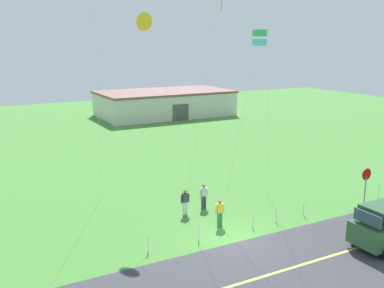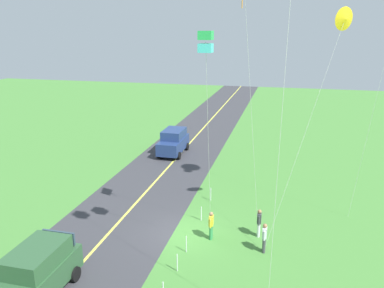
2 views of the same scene
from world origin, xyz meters
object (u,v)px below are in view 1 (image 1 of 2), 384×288
(warehouse_distant, at_px, (165,103))
(person_adult_companion, at_px, (220,212))
(kite_red_low, at_px, (145,23))
(kite_blue_mid, at_px, (259,38))
(person_child_watcher, at_px, (185,201))
(stop_sign, at_px, (366,180))
(person_adult_near, at_px, (204,195))

(warehouse_distant, bearing_deg, person_adult_companion, -110.49)
(kite_red_low, height_order, kite_blue_mid, kite_red_low)
(kite_red_low, height_order, warehouse_distant, kite_red_low)
(person_child_watcher, distance_m, kite_red_low, 11.09)
(person_child_watcher, bearing_deg, stop_sign, -76.55)
(person_adult_near, xyz_separation_m, warehouse_distant, (13.29, 34.32, 0.89))
(person_adult_companion, distance_m, kite_red_low, 12.19)
(person_adult_companion, bearing_deg, kite_blue_mid, 142.17)
(person_adult_near, distance_m, warehouse_distant, 36.81)
(stop_sign, bearing_deg, kite_red_low, 146.38)
(person_adult_near, relative_size, person_adult_companion, 1.00)
(person_adult_near, xyz_separation_m, kite_red_low, (-2.45, 3.01, 10.51))
(person_adult_near, bearing_deg, kite_blue_mid, -97.62)
(kite_red_low, bearing_deg, person_adult_near, -50.79)
(stop_sign, bearing_deg, person_adult_companion, 169.60)
(stop_sign, relative_size, person_adult_companion, 1.60)
(stop_sign, distance_m, kite_blue_mid, 11.40)
(person_adult_near, relative_size, warehouse_distant, 0.09)
(warehouse_distant, bearing_deg, kite_blue_mid, -107.15)
(person_child_watcher, xyz_separation_m, warehouse_distant, (14.81, 34.70, 0.89))
(kite_blue_mid, height_order, warehouse_distant, kite_blue_mid)
(person_child_watcher, xyz_separation_m, kite_red_low, (-0.94, 3.39, 10.51))
(stop_sign, height_order, person_child_watcher, stop_sign)
(person_child_watcher, xyz_separation_m, kite_blue_mid, (3.37, -2.37, 9.57))
(person_adult_companion, relative_size, kite_blue_mid, 0.15)
(person_adult_companion, xyz_separation_m, person_child_watcher, (-0.91, 2.49, 0.00))
(warehouse_distant, bearing_deg, person_child_watcher, -113.11)
(stop_sign, xyz_separation_m, person_adult_near, (-9.06, 4.65, -0.94))
(person_adult_near, xyz_separation_m, person_adult_companion, (-0.60, -2.88, 0.00))
(person_adult_near, relative_size, kite_red_low, 0.13)
(person_adult_companion, bearing_deg, kite_red_low, -113.18)
(person_adult_near, bearing_deg, warehouse_distant, 27.28)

